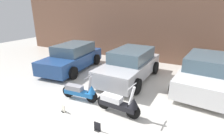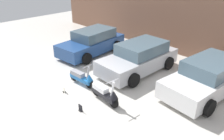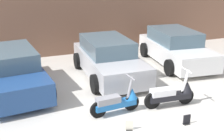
{
  "view_description": "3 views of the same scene",
  "coord_description": "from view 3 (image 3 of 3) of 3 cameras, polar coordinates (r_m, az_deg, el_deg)",
  "views": [
    {
      "loc": [
        3.02,
        -3.35,
        3.17
      ],
      "look_at": [
        -0.01,
        2.52,
        0.81
      ],
      "focal_mm": 28.0,
      "sensor_mm": 36.0,
      "label": 1
    },
    {
      "loc": [
        6.08,
        -3.59,
        4.69
      ],
      "look_at": [
        0.28,
        2.08,
        0.67
      ],
      "focal_mm": 35.0,
      "sensor_mm": 36.0,
      "label": 2
    },
    {
      "loc": [
        -3.16,
        -5.16,
        3.71
      ],
      "look_at": [
        -0.2,
        2.46,
        0.76
      ],
      "focal_mm": 45.0,
      "sensor_mm": 36.0,
      "label": 3
    }
  ],
  "objects": [
    {
      "name": "car_rear_center",
      "position": [
        10.15,
        -0.77,
        2.34
      ],
      "size": [
        2.06,
        4.1,
        1.38
      ],
      "rotation": [
        0.0,
        0.0,
        -1.6
      ],
      "color": "#B7B7BC",
      "rests_on": "ground_plane"
    },
    {
      "name": "car_rear_left",
      "position": [
        9.46,
        -19.55,
        -0.27
      ],
      "size": [
        2.21,
        4.1,
        1.34
      ],
      "rotation": [
        0.0,
        0.0,
        -1.47
      ],
      "color": "navy",
      "rests_on": "ground_plane"
    },
    {
      "name": "placard_near_right_scooter",
      "position": [
        7.44,
        14.93,
        -9.8
      ],
      "size": [
        0.2,
        0.12,
        0.26
      ],
      "rotation": [
        0.0,
        0.0,
        -0.03
      ],
      "color": "black",
      "rests_on": "ground_plane"
    },
    {
      "name": "ground_plane",
      "position": [
        7.09,
        8.95,
        -11.95
      ],
      "size": [
        28.0,
        28.0,
        0.0
      ],
      "primitive_type": "plane",
      "color": "silver"
    },
    {
      "name": "wall_back",
      "position": [
        12.85,
        -6.92,
        11.72
      ],
      "size": [
        19.6,
        0.12,
        3.85
      ],
      "primitive_type": "cube",
      "color": "#845B47",
      "rests_on": "ground_plane"
    },
    {
      "name": "placard_near_left_scooter",
      "position": [
        6.98,
        3.52,
        -11.22
      ],
      "size": [
        0.2,
        0.17,
        0.26
      ],
      "rotation": [
        0.0,
        0.0,
        -0.33
      ],
      "color": "black",
      "rests_on": "ground_plane"
    },
    {
      "name": "scooter_front_left",
      "position": [
        7.59,
        1.1,
        -6.36
      ],
      "size": [
        1.45,
        0.52,
        1.01
      ],
      "rotation": [
        0.0,
        0.0,
        0.07
      ],
      "color": "black",
      "rests_on": "ground_plane"
    },
    {
      "name": "car_rear_right",
      "position": [
        11.89,
        12.75,
        4.47
      ],
      "size": [
        2.27,
        4.19,
        1.37
      ],
      "rotation": [
        0.0,
        0.0,
        -1.67
      ],
      "color": "white",
      "rests_on": "ground_plane"
    },
    {
      "name": "scooter_front_right",
      "position": [
        8.15,
        12.07,
        -4.74
      ],
      "size": [
        1.53,
        0.55,
        1.07
      ],
      "rotation": [
        0.0,
        0.0,
        -0.07
      ],
      "color": "black",
      "rests_on": "ground_plane"
    }
  ]
}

